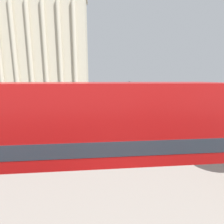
{
  "coord_description": "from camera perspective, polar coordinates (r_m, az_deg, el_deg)",
  "views": [
    {
      "loc": [
        -0.89,
        -2.43,
        4.52
      ],
      "look_at": [
        0.85,
        15.48,
        1.07
      ],
      "focal_mm": 28.0,
      "sensor_mm": 36.0,
      "label": 1
    }
  ],
  "objects": [
    {
      "name": "plaza_building_left",
      "position": [
        46.9,
        -22.96,
        19.15
      ],
      "size": [
        23.15,
        11.98,
        23.96
      ],
      "color": "beige",
      "rests_on": "ground_plane"
    },
    {
      "name": "traffic_light_far",
      "position": [
        28.62,
        5.76,
        7.1
      ],
      "size": [
        0.42,
        0.24,
        4.13
      ],
      "color": "black",
      "rests_on": "ground_plane"
    },
    {
      "name": "pedestrian_white",
      "position": [
        19.78,
        -22.12,
        -0.49
      ],
      "size": [
        0.32,
        0.32,
        1.59
      ],
      "rotation": [
        0.0,
        0.0,
        4.12
      ],
      "color": "#282B33",
      "rests_on": "ground_plane"
    },
    {
      "name": "double_decker_bus",
      "position": [
        6.22,
        -11.72,
        -8.87
      ],
      "size": [
        10.23,
        2.72,
        4.39
      ],
      "rotation": [
        0.0,
        0.0,
        0.02
      ],
      "color": "black",
      "rests_on": "ground_plane"
    },
    {
      "name": "pedestrian_blue",
      "position": [
        31.7,
        -6.1,
        4.35
      ],
      "size": [
        0.32,
        0.32,
        1.69
      ],
      "rotation": [
        0.0,
        0.0,
        3.13
      ],
      "color": "#282B33",
      "rests_on": "ground_plane"
    },
    {
      "name": "car_silver",
      "position": [
        26.85,
        16.15,
        2.23
      ],
      "size": [
        4.2,
        1.93,
        1.35
      ],
      "rotation": [
        0.0,
        0.0,
        4.2
      ],
      "color": "black",
      "rests_on": "ground_plane"
    },
    {
      "name": "traffic_light_near",
      "position": [
        12.69,
        -8.44,
        0.37
      ],
      "size": [
        0.42,
        0.24,
        3.41
      ],
      "color": "black",
      "rests_on": "ground_plane"
    },
    {
      "name": "traffic_light_mid",
      "position": [
        19.73,
        -5.74,
        5.52
      ],
      "size": [
        0.42,
        0.24,
        4.18
      ],
      "color": "black",
      "rests_on": "ground_plane"
    },
    {
      "name": "pedestrian_black",
      "position": [
        17.28,
        -10.7,
        -0.98
      ],
      "size": [
        0.32,
        0.32,
        1.79
      ],
      "rotation": [
        0.0,
        0.0,
        0.76
      ],
      "color": "#282B33",
      "rests_on": "ground_plane"
    }
  ]
}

